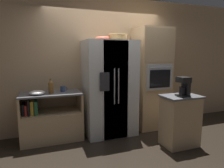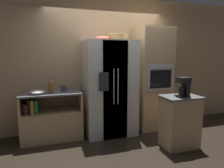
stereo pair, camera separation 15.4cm
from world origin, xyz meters
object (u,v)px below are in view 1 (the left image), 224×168
Objects in this scene: fruit_bowl at (103,38)px; wall_oven at (151,78)px; mixing_bowl at (37,93)px; wicker_basket at (118,37)px; bottle_tall at (51,87)px; refrigerator at (110,88)px; mug at (63,89)px; coffee_maker at (184,86)px.

wall_oven is at bearing 1.41° from fruit_bowl.
mixing_bowl is (-2.35, -0.08, -0.14)m from wall_oven.
bottle_tall is at bearing 176.22° from wicker_basket.
refrigerator is at bearing -177.00° from wall_oven.
wicker_basket is at bearing -3.78° from bottle_tall.
wall_oven reaches higher than mug.
coffee_maker reaches higher than bottle_tall.
mixing_bowl is (-1.36, -0.03, 0.00)m from refrigerator.
mug is at bearing 177.97° from wall_oven.
wall_oven reaches higher than bottle_tall.
mug is at bearing 173.09° from fruit_bowl.
fruit_bowl is at bearing -178.59° from wall_oven.
refrigerator is 5.67× the size of coffee_maker.
refrigerator is 1.02m from wicker_basket.
fruit_bowl reaches higher than mixing_bowl.
wicker_basket is 1.38× the size of bottle_tall.
fruit_bowl is 1.13× the size of bottle_tall.
bottle_tall is at bearing 153.73° from coffee_maker.
wicker_basket is 1.22× the size of fruit_bowl.
wicker_basket reaches higher than coffee_maker.
wall_oven is 1.06m from coffee_maker.
fruit_bowl is 1.12× the size of mixing_bowl.
fruit_bowl reaches higher than mug.
refrigerator reaches higher than coffee_maker.
fruit_bowl reaches higher than refrigerator.
bottle_tall reaches higher than mixing_bowl.
wicker_basket reaches higher than bottle_tall.
wicker_basket is 1.53m from coffee_maker.
bottle_tall is 2.04× the size of mug.
wall_oven is 1.39m from fruit_bowl.
mug is at bearing 172.52° from refrigerator.
fruit_bowl is at bearing 136.96° from coffee_maker.
bottle_tall is at bearing 179.80° from fruit_bowl.
coffee_maker reaches higher than mug.
refrigerator is at bearing -1.42° from bottle_tall.
wicker_basket is 1.82m from mixing_bowl.
wicker_basket reaches higher than refrigerator.
bottle_tall is (-2.11, -0.02, -0.06)m from wall_oven.
refrigerator is 6.87× the size of mixing_bowl.
mug is at bearing 21.88° from bottle_tall.
wall_oven is 2.35m from mixing_bowl.
wicker_basket reaches higher than mixing_bowl.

